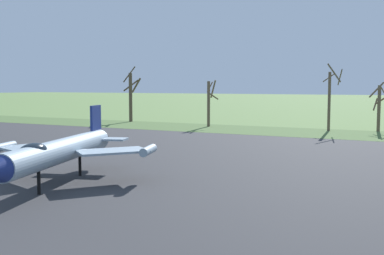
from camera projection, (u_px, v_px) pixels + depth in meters
asphalt_apron at (235, 187)px, 27.54m from camera, size 109.50×55.27×0.05m
grass_verge_strip at (341, 134)px, 57.30m from camera, size 169.50×12.00×0.06m
jet_fighter_rear_center at (58, 151)px, 27.83m from camera, size 10.43×14.55×4.52m
bare_tree_far_left at (131, 95)px, 76.84m from camera, size 3.39×2.06×9.02m
bare_tree_left_of_center at (209, 102)px, 67.48m from camera, size 1.79×2.43×6.67m
bare_tree_center at (330, 97)px, 60.88m from camera, size 2.70×3.16×8.67m
bare_tree_right_of_center at (379, 105)px, 60.50m from camera, size 3.31×2.91×6.38m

